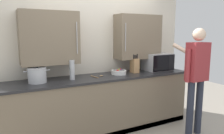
{
  "coord_description": "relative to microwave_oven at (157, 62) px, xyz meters",
  "views": [
    {
      "loc": [
        -1.48,
        -2.34,
        1.67
      ],
      "look_at": [
        0.15,
        0.76,
        1.1
      ],
      "focal_mm": 34.48,
      "sensor_mm": 36.0,
      "label": 1
    }
  ],
  "objects": [
    {
      "name": "wooden_spoon",
      "position": [
        -1.24,
        -0.05,
        -0.15
      ],
      "size": [
        0.19,
        0.2,
        0.02
      ],
      "color": "tan",
      "rests_on": "counter_unit"
    },
    {
      "name": "knife_block",
      "position": [
        -0.51,
        -0.02,
        -0.03
      ],
      "size": [
        0.11,
        0.15,
        0.34
      ],
      "color": "tan",
      "rests_on": "counter_unit"
    },
    {
      "name": "thermos_flask",
      "position": [
        -1.67,
        -0.05,
        -0.01
      ],
      "size": [
        0.08,
        0.08,
        0.3
      ],
      "color": "#B7BABF",
      "rests_on": "counter_unit"
    },
    {
      "name": "fruit_bowl",
      "position": [
        -0.83,
        -0.01,
        -0.12
      ],
      "size": [
        0.26,
        0.26,
        0.1
      ],
      "color": "white",
      "rests_on": "counter_unit"
    },
    {
      "name": "counter_unit",
      "position": [
        -1.15,
        -0.04,
        -0.64
      ],
      "size": [
        3.18,
        0.66,
        0.95
      ],
      "color": "#756651",
      "rests_on": "ground_plane"
    },
    {
      "name": "person_figure",
      "position": [
        0.1,
        -0.85,
        -0.07
      ],
      "size": [
        0.44,
        0.63,
        1.73
      ],
      "color": "#282D3D",
      "rests_on": "ground_plane"
    },
    {
      "name": "stock_pot",
      "position": [
        -2.18,
        -0.01,
        -0.05
      ],
      "size": [
        0.36,
        0.27,
        0.25
      ],
      "color": "#B7BABF",
      "rests_on": "counter_unit"
    },
    {
      "name": "microwave_oven",
      "position": [
        0.0,
        0.0,
        0.0
      ],
      "size": [
        0.49,
        0.4,
        0.32
      ],
      "color": "#B7BABF",
      "rests_on": "counter_unit"
    },
    {
      "name": "back_wall_tiled",
      "position": [
        -1.15,
        0.27,
        0.35
      ],
      "size": [
        3.7,
        0.44,
        2.81
      ],
      "color": "beige",
      "rests_on": "ground_plane"
    }
  ]
}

